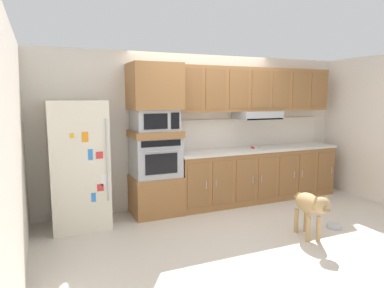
{
  "coord_description": "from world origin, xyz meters",
  "views": [
    {
      "loc": [
        -2.55,
        -4.3,
        1.83
      ],
      "look_at": [
        -0.59,
        0.14,
        1.15
      ],
      "focal_mm": 32.76,
      "sensor_mm": 36.0,
      "label": 1
    }
  ],
  "objects_px": {
    "dog": "(311,206)",
    "dog_food_bowl": "(334,226)",
    "refrigerator": "(78,165)",
    "screwdriver": "(253,148)",
    "microwave": "(155,120)",
    "built_in_oven": "(155,157)"
  },
  "relations": [
    {
      "from": "microwave",
      "to": "screwdriver",
      "type": "distance_m",
      "value": 1.84
    },
    {
      "from": "built_in_oven",
      "to": "microwave",
      "type": "xyz_separation_m",
      "value": [
        0.0,
        -0.0,
        0.56
      ]
    },
    {
      "from": "built_in_oven",
      "to": "dog",
      "type": "height_order",
      "value": "built_in_oven"
    },
    {
      "from": "refrigerator",
      "to": "screwdriver",
      "type": "bearing_deg",
      "value": 1.21
    },
    {
      "from": "dog",
      "to": "dog_food_bowl",
      "type": "bearing_deg",
      "value": 117.65
    },
    {
      "from": "microwave",
      "to": "refrigerator",
      "type": "bearing_deg",
      "value": -176.59
    },
    {
      "from": "refrigerator",
      "to": "microwave",
      "type": "relative_size",
      "value": 2.73
    },
    {
      "from": "built_in_oven",
      "to": "microwave",
      "type": "distance_m",
      "value": 0.56
    },
    {
      "from": "screwdriver",
      "to": "dog_food_bowl",
      "type": "height_order",
      "value": "screwdriver"
    },
    {
      "from": "built_in_oven",
      "to": "dog_food_bowl",
      "type": "distance_m",
      "value": 2.75
    },
    {
      "from": "refrigerator",
      "to": "built_in_oven",
      "type": "height_order",
      "value": "refrigerator"
    },
    {
      "from": "screwdriver",
      "to": "microwave",
      "type": "bearing_deg",
      "value": 179.78
    },
    {
      "from": "built_in_oven",
      "to": "microwave",
      "type": "height_order",
      "value": "microwave"
    },
    {
      "from": "built_in_oven",
      "to": "screwdriver",
      "type": "bearing_deg",
      "value": -0.22
    },
    {
      "from": "microwave",
      "to": "dog",
      "type": "distance_m",
      "value": 2.51
    },
    {
      "from": "microwave",
      "to": "dog_food_bowl",
      "type": "distance_m",
      "value": 2.97
    },
    {
      "from": "dog_food_bowl",
      "to": "built_in_oven",
      "type": "bearing_deg",
      "value": 142.51
    },
    {
      "from": "refrigerator",
      "to": "screwdriver",
      "type": "distance_m",
      "value": 2.9
    },
    {
      "from": "microwave",
      "to": "dog_food_bowl",
      "type": "height_order",
      "value": "microwave"
    },
    {
      "from": "refrigerator",
      "to": "dog",
      "type": "relative_size",
      "value": 2.14
    },
    {
      "from": "built_in_oven",
      "to": "screwdriver",
      "type": "relative_size",
      "value": 5.09
    },
    {
      "from": "screwdriver",
      "to": "dog_food_bowl",
      "type": "distance_m",
      "value": 1.84
    }
  ]
}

